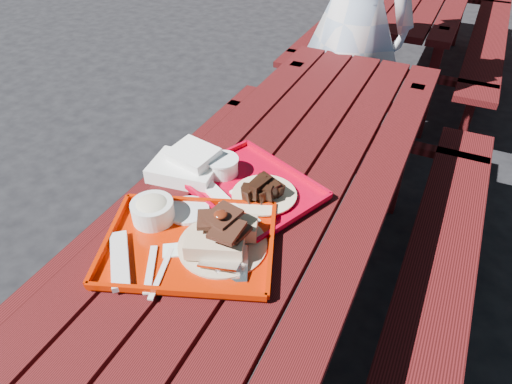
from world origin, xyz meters
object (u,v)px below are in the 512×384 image
Objects in this scene: near_tray at (190,232)px; person at (354,17)px; far_tray at (248,185)px; picnic_table_far at (416,9)px; picnic_table_near at (274,225)px.

person is at bearing 90.94° from near_tray.
person is (-0.03, 1.71, 0.10)m from near_tray.
picnic_table_far is at bearing 88.66° from far_tray.
near_tray is 0.32× the size of person.
near_tray is 0.29m from far_tray.
near_tray is 1.72m from person.
far_tray is (0.04, 0.28, -0.01)m from near_tray.
far_tray is 1.44m from person.
picnic_table_near is 4.65× the size of far_tray.
picnic_table_near is 1.00× the size of picnic_table_far.
near_tray is (-0.11, -3.16, 0.23)m from picnic_table_far.
person is (-0.14, -1.44, 0.33)m from picnic_table_far.
near_tray is at bearing -91.96° from picnic_table_far.
picnic_table_near is at bearing -90.00° from picnic_table_far.
far_tray is (-0.07, -0.07, 0.21)m from picnic_table_near.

